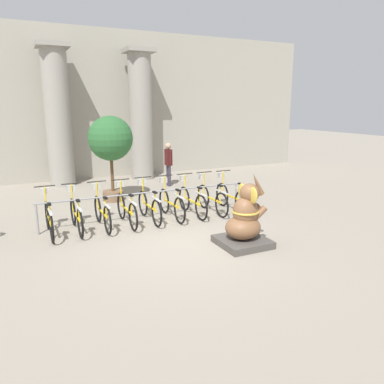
{
  "coord_description": "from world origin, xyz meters",
  "views": [
    {
      "loc": [
        -3.17,
        -7.26,
        3.02
      ],
      "look_at": [
        0.54,
        0.54,
        1.0
      ],
      "focal_mm": 35.0,
      "sensor_mm": 36.0,
      "label": 1
    }
  ],
  "objects_px": {
    "bicycle_7": "(212,198)",
    "potted_tree": "(111,141)",
    "bicycle_8": "(231,196)",
    "bicycle_0": "(49,218)",
    "bicycle_3": "(126,208)",
    "bicycle_6": "(192,200)",
    "bicycle_2": "(102,211)",
    "elephant_statue": "(245,221)",
    "bicycle_1": "(76,214)",
    "bicycle_4": "(149,205)",
    "bicycle_5": "(171,203)",
    "person_pedestrian": "(168,160)"
  },
  "relations": [
    {
      "from": "bicycle_8",
      "to": "potted_tree",
      "type": "distance_m",
      "value": 4.12
    },
    {
      "from": "bicycle_3",
      "to": "bicycle_8",
      "type": "xyz_separation_m",
      "value": [
        3.13,
        -0.0,
        0.0
      ]
    },
    {
      "from": "bicycle_3",
      "to": "person_pedestrian",
      "type": "xyz_separation_m",
      "value": [
        2.74,
        3.9,
        0.55
      ]
    },
    {
      "from": "bicycle_0",
      "to": "bicycle_1",
      "type": "distance_m",
      "value": 0.63
    },
    {
      "from": "bicycle_3",
      "to": "potted_tree",
      "type": "bearing_deg",
      "value": 83.77
    },
    {
      "from": "bicycle_0",
      "to": "elephant_statue",
      "type": "bearing_deg",
      "value": -33.56
    },
    {
      "from": "bicycle_2",
      "to": "bicycle_5",
      "type": "distance_m",
      "value": 1.88
    },
    {
      "from": "bicycle_1",
      "to": "bicycle_8",
      "type": "bearing_deg",
      "value": -0.18
    },
    {
      "from": "bicycle_1",
      "to": "bicycle_4",
      "type": "relative_size",
      "value": 1.0
    },
    {
      "from": "potted_tree",
      "to": "bicycle_0",
      "type": "bearing_deg",
      "value": -129.67
    },
    {
      "from": "bicycle_1",
      "to": "bicycle_8",
      "type": "distance_m",
      "value": 4.38
    },
    {
      "from": "bicycle_5",
      "to": "person_pedestrian",
      "type": "bearing_deg",
      "value": 68.93
    },
    {
      "from": "bicycle_0",
      "to": "bicycle_2",
      "type": "height_order",
      "value": "same"
    },
    {
      "from": "bicycle_7",
      "to": "elephant_statue",
      "type": "height_order",
      "value": "elephant_statue"
    },
    {
      "from": "bicycle_0",
      "to": "bicycle_3",
      "type": "relative_size",
      "value": 1.0
    },
    {
      "from": "bicycle_7",
      "to": "elephant_statue",
      "type": "bearing_deg",
      "value": -102.52
    },
    {
      "from": "bicycle_4",
      "to": "bicycle_3",
      "type": "bearing_deg",
      "value": -175.84
    },
    {
      "from": "bicycle_0",
      "to": "bicycle_7",
      "type": "height_order",
      "value": "same"
    },
    {
      "from": "bicycle_8",
      "to": "potted_tree",
      "type": "bearing_deg",
      "value": 137.76
    },
    {
      "from": "bicycle_0",
      "to": "bicycle_6",
      "type": "xyz_separation_m",
      "value": [
        3.76,
        0.05,
        0.0
      ]
    },
    {
      "from": "bicycle_4",
      "to": "bicycle_0",
      "type": "bearing_deg",
      "value": -178.45
    },
    {
      "from": "bicycle_2",
      "to": "bicycle_5",
      "type": "relative_size",
      "value": 1.0
    },
    {
      "from": "elephant_statue",
      "to": "bicycle_0",
      "type": "bearing_deg",
      "value": 146.44
    },
    {
      "from": "bicycle_3",
      "to": "potted_tree",
      "type": "distance_m",
      "value": 2.99
    },
    {
      "from": "bicycle_7",
      "to": "bicycle_0",
      "type": "bearing_deg",
      "value": -179.28
    },
    {
      "from": "bicycle_2",
      "to": "bicycle_4",
      "type": "bearing_deg",
      "value": 2.03
    },
    {
      "from": "bicycle_5",
      "to": "elephant_statue",
      "type": "xyz_separation_m",
      "value": [
        0.68,
        -2.58,
        0.12
      ]
    },
    {
      "from": "bicycle_2",
      "to": "person_pedestrian",
      "type": "bearing_deg",
      "value": 49.16
    },
    {
      "from": "bicycle_7",
      "to": "potted_tree",
      "type": "height_order",
      "value": "potted_tree"
    },
    {
      "from": "bicycle_2",
      "to": "elephant_statue",
      "type": "height_order",
      "value": "elephant_statue"
    },
    {
      "from": "elephant_statue",
      "to": "potted_tree",
      "type": "xyz_separation_m",
      "value": [
        -1.65,
        5.13,
        1.36
      ]
    },
    {
      "from": "bicycle_3",
      "to": "bicycle_4",
      "type": "xyz_separation_m",
      "value": [
        0.63,
        0.05,
        0.0
      ]
    },
    {
      "from": "bicycle_6",
      "to": "bicycle_3",
      "type": "bearing_deg",
      "value": -179.02
    },
    {
      "from": "bicycle_8",
      "to": "elephant_statue",
      "type": "relative_size",
      "value": 1.12
    },
    {
      "from": "bicycle_5",
      "to": "bicycle_8",
      "type": "height_order",
      "value": "same"
    },
    {
      "from": "bicycle_2",
      "to": "bicycle_7",
      "type": "distance_m",
      "value": 3.13
    },
    {
      "from": "bicycle_1",
      "to": "bicycle_4",
      "type": "distance_m",
      "value": 1.88
    },
    {
      "from": "bicycle_1",
      "to": "potted_tree",
      "type": "distance_m",
      "value": 3.34
    },
    {
      "from": "bicycle_3",
      "to": "elephant_statue",
      "type": "xyz_separation_m",
      "value": [
        1.93,
        -2.55,
        0.12
      ]
    },
    {
      "from": "bicycle_0",
      "to": "elephant_statue",
      "type": "relative_size",
      "value": 1.12
    },
    {
      "from": "bicycle_8",
      "to": "elephant_statue",
      "type": "xyz_separation_m",
      "value": [
        -1.2,
        -2.55,
        0.12
      ]
    },
    {
      "from": "bicycle_0",
      "to": "bicycle_7",
      "type": "distance_m",
      "value": 4.38
    },
    {
      "from": "bicycle_3",
      "to": "bicycle_8",
      "type": "distance_m",
      "value": 3.13
    },
    {
      "from": "bicycle_7",
      "to": "bicycle_3",
      "type": "bearing_deg",
      "value": -179.24
    },
    {
      "from": "bicycle_0",
      "to": "bicycle_2",
      "type": "relative_size",
      "value": 1.0
    },
    {
      "from": "bicycle_4",
      "to": "bicycle_8",
      "type": "bearing_deg",
      "value": -1.11
    },
    {
      "from": "bicycle_4",
      "to": "potted_tree",
      "type": "distance_m",
      "value": 2.96
    },
    {
      "from": "bicycle_7",
      "to": "person_pedestrian",
      "type": "distance_m",
      "value": 3.91
    },
    {
      "from": "bicycle_7",
      "to": "bicycle_1",
      "type": "bearing_deg",
      "value": -179.65
    },
    {
      "from": "bicycle_6",
      "to": "potted_tree",
      "type": "xyz_separation_m",
      "value": [
        -1.6,
        2.55,
        1.48
      ]
    }
  ]
}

